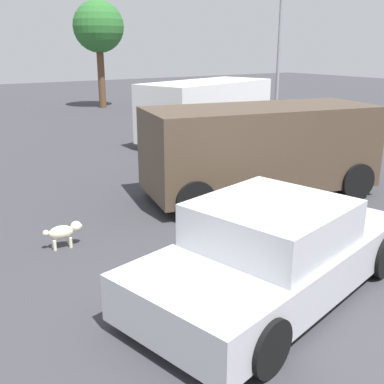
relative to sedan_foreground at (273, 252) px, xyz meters
The scene contains 6 objects.
ground_plane 0.65m from the sedan_foreground, 152.76° to the right, with size 80.00×80.00×0.00m, color #38383D.
sedan_foreground is the anchor object (origin of this frame).
dog 3.55m from the sedan_foreground, 121.86° to the left, with size 0.65×0.27×0.43m.
van_white 10.27m from the sedan_foreground, 60.02° to the left, with size 5.35×3.46×2.09m.
suv_dark 4.32m from the sedan_foreground, 51.36° to the left, with size 5.29×3.04×1.99m.
tree_back_left 21.03m from the sedan_foreground, 73.36° to the left, with size 2.63×2.63×5.50m.
Camera 1 is at (-3.78, -4.00, 3.21)m, focal length 43.30 mm.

